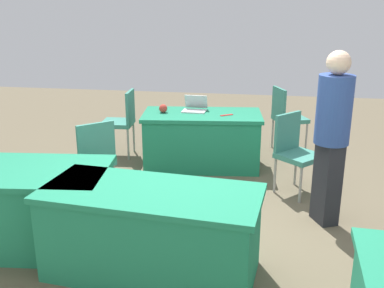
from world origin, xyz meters
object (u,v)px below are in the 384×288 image
at_px(chair_near_front, 295,149).
at_px(yarn_ball, 163,108).
at_px(table_mid_right, 9,206).
at_px(chair_by_pillar, 286,115).
at_px(chair_tucked_left, 122,118).
at_px(person_presenter, 332,130).
at_px(table_foreground, 202,140).
at_px(scissors_red, 227,115).
at_px(table_mid_left, 152,232).
at_px(chair_aisle, 93,156).
at_px(laptop_silver, 195,108).

relative_size(chair_near_front, yarn_ball, 8.39).
bearing_deg(table_mid_right, chair_by_pillar, -129.08).
relative_size(table_mid_right, yarn_ball, 17.18).
distance_m(chair_tucked_left, yarn_ball, 0.79).
bearing_deg(person_presenter, chair_tucked_left, -146.57).
height_order(table_foreground, scissors_red, scissors_red).
distance_m(yarn_ball, scissors_red, 0.87).
bearing_deg(table_foreground, yarn_ball, 4.07).
relative_size(table_foreground, yarn_ball, 14.79).
bearing_deg(scissors_red, yarn_ball, -36.29).
bearing_deg(table_mid_left, person_presenter, -142.17).
bearing_deg(person_presenter, chair_aisle, -115.30).
distance_m(chair_by_pillar, yarn_ball, 1.92).
height_order(table_mid_right, laptop_silver, laptop_silver).
bearing_deg(table_foreground, chair_near_front, 149.62).
bearing_deg(table_mid_left, laptop_silver, -88.44).
xyz_separation_m(chair_aisle, laptop_silver, (-0.90, -1.52, 0.23)).
bearing_deg(chair_near_front, yarn_ball, -68.84).
distance_m(table_foreground, yarn_ball, 0.68).
relative_size(table_mid_right, chair_tucked_left, 2.00).
bearing_deg(scissors_red, table_foreground, -44.72).
bearing_deg(yarn_ball, chair_aisle, 70.18).
distance_m(chair_near_front, person_presenter, 0.91).
bearing_deg(yarn_ball, scissors_red, 178.66).
xyz_separation_m(table_foreground, scissors_red, (-0.34, 0.06, 0.38)).
xyz_separation_m(chair_near_front, scissors_red, (0.87, -0.65, 0.21)).
xyz_separation_m(chair_tucked_left, chair_by_pillar, (-2.37, -0.60, 0.00)).
xyz_separation_m(chair_near_front, person_presenter, (-0.29, 0.73, 0.45)).
distance_m(table_foreground, person_presenter, 2.16).
xyz_separation_m(chair_near_front, chair_aisle, (2.22, 0.70, 0.02)).
relative_size(table_foreground, table_mid_right, 0.86).
bearing_deg(person_presenter, chair_by_pillar, 163.97).
height_order(chair_near_front, yarn_ball, chair_near_front).
relative_size(table_mid_left, chair_tucked_left, 1.90).
bearing_deg(scissors_red, laptop_silver, -56.53).
xyz_separation_m(person_presenter, scissors_red, (1.16, -1.38, -0.23)).
xyz_separation_m(person_presenter, yarn_ball, (2.02, -1.40, -0.18)).
relative_size(table_mid_right, scissors_red, 10.78).
bearing_deg(chair_tucked_left, person_presenter, -126.15).
xyz_separation_m(table_mid_right, laptop_silver, (-1.35, -2.49, 0.41)).
height_order(chair_near_front, chair_by_pillar, chair_by_pillar).
relative_size(chair_aisle, chair_by_pillar, 0.99).
relative_size(chair_tucked_left, chair_aisle, 1.00).
bearing_deg(laptop_silver, chair_by_pillar, -147.60).
xyz_separation_m(table_mid_left, chair_by_pillar, (-1.20, -3.50, 0.19)).
bearing_deg(chair_tucked_left, table_foreground, -106.17).
bearing_deg(scissors_red, chair_near_front, 108.30).
relative_size(table_mid_left, chair_aisle, 1.91).
relative_size(table_foreground, scissors_red, 9.28).
bearing_deg(person_presenter, scissors_red, -164.50).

